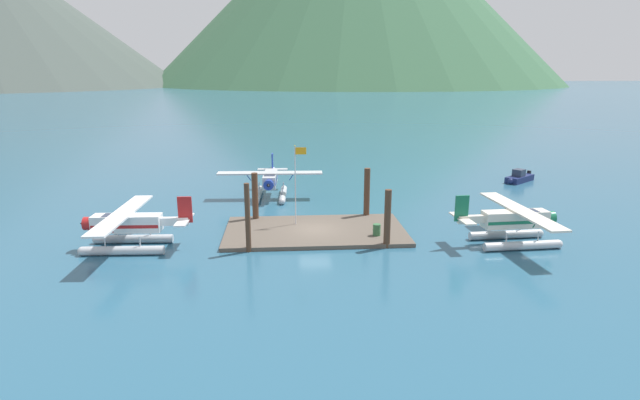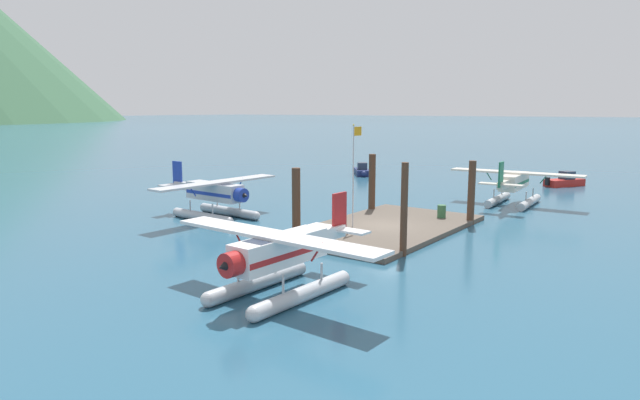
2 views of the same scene
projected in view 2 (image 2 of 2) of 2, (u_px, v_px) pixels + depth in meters
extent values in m
plane|color=#285670|center=(385.00, 230.00, 35.35)|extent=(1200.00, 1200.00, 0.00)
cube|color=brown|center=(385.00, 228.00, 35.33)|extent=(14.14, 7.96, 0.30)
cylinder|color=#4C3323|center=(404.00, 210.00, 28.71)|extent=(0.37, 0.37, 4.97)
cylinder|color=#4C3323|center=(471.00, 193.00, 36.76)|extent=(0.48, 0.48, 4.31)
cylinder|color=#4C3323|center=(296.00, 203.00, 33.15)|extent=(0.52, 0.52, 4.22)
cylinder|color=#4C3323|center=(372.00, 184.00, 40.97)|extent=(0.51, 0.51, 4.41)
cylinder|color=silver|center=(353.00, 177.00, 34.47)|extent=(0.08, 0.08, 6.37)
cube|color=orange|center=(357.00, 131.00, 34.37)|extent=(0.90, 0.03, 0.56)
sphere|color=gold|center=(354.00, 125.00, 33.95)|extent=(0.10, 0.10, 0.10)
cylinder|color=#33663D|center=(442.00, 211.00, 37.79)|extent=(0.58, 0.58, 0.88)
torus|color=#33663D|center=(442.00, 211.00, 37.79)|extent=(0.62, 0.62, 0.04)
cylinder|color=#B7BABF|center=(498.00, 200.00, 45.29)|extent=(5.63, 0.95, 0.64)
sphere|color=#B7BABF|center=(507.00, 195.00, 47.61)|extent=(0.64, 0.64, 0.64)
cylinder|color=#B7BABF|center=(529.00, 202.00, 43.95)|extent=(5.63, 0.95, 0.64)
sphere|color=#B7BABF|center=(537.00, 198.00, 46.26)|extent=(0.64, 0.64, 0.64)
cylinder|color=#B7BABF|center=(502.00, 190.00, 46.18)|extent=(0.10, 0.10, 0.70)
cylinder|color=#B7BABF|center=(494.00, 193.00, 44.19)|extent=(0.10, 0.10, 0.70)
cylinder|color=#B7BABF|center=(533.00, 192.00, 44.83)|extent=(0.10, 0.10, 0.70)
cylinder|color=#B7BABF|center=(526.00, 196.00, 42.85)|extent=(0.10, 0.10, 0.70)
cube|color=silver|center=(514.00, 181.00, 44.36)|extent=(4.86, 1.50, 1.20)
cube|color=#196B47|center=(514.00, 182.00, 44.37)|extent=(4.77, 1.52, 0.24)
cube|color=#283347|center=(518.00, 176.00, 45.20)|extent=(1.16, 1.11, 0.56)
cube|color=silver|center=(516.00, 173.00, 44.49)|extent=(1.97, 10.46, 0.14)
cylinder|color=#196B47|center=(488.00, 175.00, 45.73)|extent=(0.11, 0.63, 0.84)
cylinder|color=#196B47|center=(544.00, 179.00, 43.37)|extent=(0.11, 0.63, 0.84)
cylinder|color=#196B47|center=(522.00, 178.00, 46.59)|extent=(0.65, 0.99, 0.96)
cone|color=black|center=(524.00, 177.00, 46.96)|extent=(0.37, 0.38, 0.36)
cube|color=silver|center=(504.00, 185.00, 41.65)|extent=(2.22, 0.56, 0.56)
cube|color=#196B47|center=(501.00, 175.00, 40.77)|extent=(1.01, 0.17, 1.90)
cube|color=silver|center=(501.00, 184.00, 40.97)|extent=(0.97, 3.24, 0.10)
cylinder|color=#B7BABF|center=(228.00, 211.00, 40.08)|extent=(0.85, 5.62, 0.64)
sphere|color=#B7BABF|center=(256.00, 216.00, 38.36)|extent=(0.64, 0.64, 0.64)
cylinder|color=#B7BABF|center=(201.00, 217.00, 38.14)|extent=(0.85, 5.62, 0.64)
sphere|color=#B7BABF|center=(229.00, 222.00, 36.43)|extent=(0.64, 0.64, 0.64)
cylinder|color=#B7BABF|center=(240.00, 204.00, 39.23)|extent=(0.10, 0.10, 0.70)
cylinder|color=#B7BABF|center=(217.00, 201.00, 40.70)|extent=(0.10, 0.10, 0.70)
cylinder|color=#B7BABF|center=(213.00, 209.00, 37.30)|extent=(0.10, 0.10, 0.70)
cylinder|color=#B7BABF|center=(190.00, 205.00, 38.77)|extent=(0.10, 0.10, 0.70)
cube|color=silver|center=(215.00, 191.00, 38.84)|extent=(1.42, 4.84, 1.20)
cube|color=#1E389E|center=(215.00, 193.00, 38.86)|extent=(1.44, 4.75, 0.24)
cube|color=#283347|center=(225.00, 188.00, 38.13)|extent=(1.10, 1.14, 0.56)
cube|color=silver|center=(217.00, 182.00, 38.55)|extent=(10.45, 1.80, 0.14)
cylinder|color=#1E389E|center=(240.00, 184.00, 40.31)|extent=(0.62, 0.10, 0.84)
cylinder|color=#1E389E|center=(192.00, 191.00, 36.90)|extent=(0.62, 0.10, 0.84)
cylinder|color=#1E389E|center=(241.00, 195.00, 37.19)|extent=(0.98, 0.64, 0.96)
cone|color=black|center=(246.00, 196.00, 36.92)|extent=(0.37, 0.36, 0.36)
cube|color=silver|center=(185.00, 186.00, 40.82)|extent=(0.52, 2.22, 0.56)
cube|color=#1E389E|center=(177.00, 174.00, 41.23)|extent=(0.16, 1.00, 1.90)
cube|color=silver|center=(179.00, 184.00, 41.29)|extent=(3.23, 0.92, 0.10)
cylinder|color=#B7BABF|center=(303.00, 294.00, 22.13)|extent=(5.62, 0.84, 0.64)
sphere|color=#B7BABF|center=(254.00, 314.00, 19.96)|extent=(0.64, 0.64, 0.64)
cylinder|color=#B7BABF|center=(259.00, 282.00, 23.65)|extent=(5.62, 0.84, 0.64)
sphere|color=#B7BABF|center=(208.00, 299.00, 21.48)|extent=(0.64, 0.64, 0.64)
cylinder|color=#B7BABF|center=(283.00, 285.00, 21.09)|extent=(0.10, 0.10, 0.70)
cylinder|color=#B7BABF|center=(322.00, 271.00, 22.95)|extent=(0.10, 0.10, 0.70)
cylinder|color=#B7BABF|center=(238.00, 274.00, 22.62)|extent=(0.10, 0.10, 0.70)
cylinder|color=#B7BABF|center=(278.00, 261.00, 24.48)|extent=(0.10, 0.10, 0.70)
cube|color=white|center=(280.00, 250.00, 22.63)|extent=(4.84, 1.41, 1.20)
cube|color=#B21E1E|center=(280.00, 252.00, 22.64)|extent=(4.75, 1.42, 0.24)
cube|color=#283347|center=(261.00, 247.00, 21.74)|extent=(1.14, 1.09, 0.56)
cube|color=white|center=(275.00, 236.00, 22.29)|extent=(1.76, 10.44, 0.14)
cylinder|color=#B21E1E|center=(317.00, 252.00, 21.00)|extent=(0.10, 0.62, 0.84)
cylinder|color=#B21E1E|center=(237.00, 236.00, 23.68)|extent=(0.10, 0.62, 0.84)
cylinder|color=#B21E1E|center=(231.00, 264.00, 20.53)|extent=(0.63, 0.98, 0.96)
cone|color=black|center=(222.00, 267.00, 20.19)|extent=(0.36, 0.37, 0.36)
cube|color=white|center=(328.00, 234.00, 25.13)|extent=(2.21, 0.52, 0.56)
cube|color=#B21E1E|center=(339.00, 213.00, 25.69)|extent=(1.00, 0.15, 1.90)
cube|color=white|center=(338.00, 229.00, 25.74)|extent=(0.91, 3.23, 0.10)
cube|color=#B2231E|center=(564.00, 183.00, 55.65)|extent=(4.38, 3.43, 0.70)
sphere|color=#B2231E|center=(579.00, 181.00, 56.47)|extent=(0.70, 0.70, 0.70)
cube|color=#283347|center=(567.00, 175.00, 55.65)|extent=(1.59, 1.56, 0.80)
cube|color=black|center=(547.00, 181.00, 54.72)|extent=(0.46, 0.47, 0.80)
cube|color=navy|center=(362.00, 172.00, 65.07)|extent=(4.23, 3.77, 0.70)
sphere|color=navy|center=(364.00, 174.00, 63.00)|extent=(0.70, 0.70, 0.70)
cube|color=#283347|center=(362.00, 166.00, 64.66)|extent=(1.62, 1.61, 0.80)
cube|color=black|center=(360.00, 168.00, 67.28)|extent=(0.47, 0.48, 0.80)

